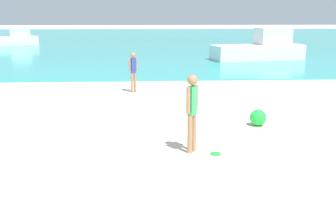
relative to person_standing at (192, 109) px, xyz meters
The scene contains 7 objects.
water 39.16m from the person_standing, 90.86° to the left, with size 160.00×60.00×0.06m, color teal.
person_standing is the anchor object (origin of this frame).
frisbee 1.06m from the person_standing, 19.47° to the right, with size 0.22×0.22×0.03m, color green.
person_distant 6.88m from the person_standing, 101.69° to the left, with size 0.31×0.20×1.48m.
boat_near 17.86m from the person_standing, 69.53° to the left, with size 5.96×3.04×1.94m.
boat_far 32.20m from the person_standing, 113.66° to the left, with size 5.00×3.06×1.62m.
beach_ball 2.86m from the person_standing, 44.85° to the left, with size 0.43×0.43×0.43m, color green.
Camera 1 is at (-0.37, -3.82, 2.86)m, focal length 43.07 mm.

